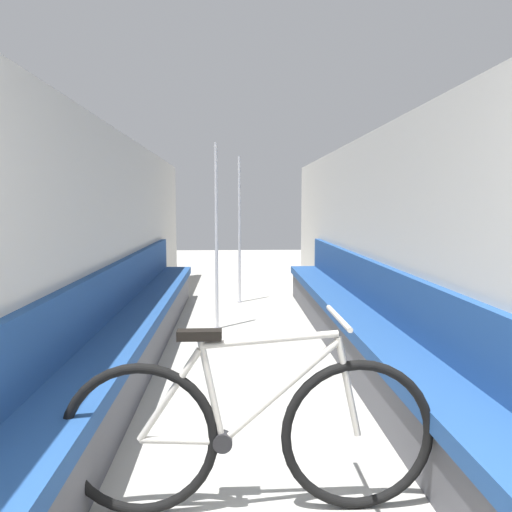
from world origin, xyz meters
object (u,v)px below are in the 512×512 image
object	(u,v)px
grab_pole_near	(239,232)
bench_seat_row_left	(135,328)
bench_seat_row_right	(357,326)
bicycle	(249,432)
grab_pole_far	(216,240)

from	to	relation	value
grab_pole_near	bench_seat_row_left	bearing A→B (deg)	-110.04
bench_seat_row_right	bicycle	size ratio (longest dim) A/B	3.69
grab_pole_far	grab_pole_near	bearing A→B (deg)	79.66
bench_seat_row_left	bicycle	world-z (taller)	bicycle
bench_seat_row_left	grab_pole_near	size ratio (longest dim) A/B	3.01
bicycle	grab_pole_near	size ratio (longest dim) A/B	0.82
bench_seat_row_right	grab_pole_far	bearing A→B (deg)	138.83
bench_seat_row_left	grab_pole_near	bearing A→B (deg)	69.96
bench_seat_row_right	bicycle	distance (m)	2.54
bicycle	grab_pole_far	world-z (taller)	grab_pole_far
bench_seat_row_left	grab_pole_far	bearing A→B (deg)	58.75
bench_seat_row_right	grab_pole_far	size ratio (longest dim) A/B	3.01
bench_seat_row_right	grab_pole_near	size ratio (longest dim) A/B	3.01
grab_pole_far	bicycle	bearing A→B (deg)	-85.81
bench_seat_row_right	bicycle	xyz separation A→B (m)	(-1.08, -2.30, 0.08)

